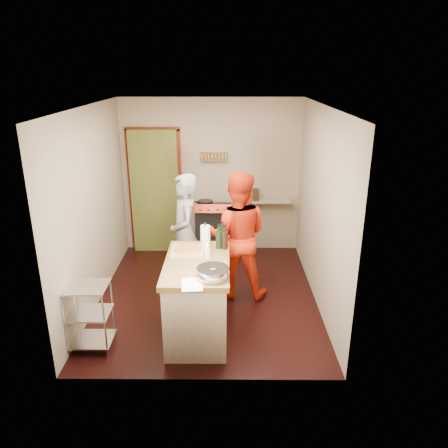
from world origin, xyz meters
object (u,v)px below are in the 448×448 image
(island, at_px, (198,296))
(person_stripe, at_px, (185,234))
(person_red, at_px, (237,236))
(wire_shelving, at_px, (89,314))
(stove, at_px, (214,231))

(island, distance_m, person_stripe, 1.21)
(person_stripe, bearing_deg, person_red, 63.92)
(wire_shelving, bearing_deg, island, 13.97)
(stove, relative_size, person_red, 0.57)
(wire_shelving, relative_size, person_red, 0.45)
(island, bearing_deg, stove, 87.06)
(wire_shelving, height_order, person_red, person_red)
(island, xyz_separation_m, person_stripe, (-0.25, 1.13, 0.35))
(stove, xyz_separation_m, person_red, (0.36, -1.35, 0.44))
(island, bearing_deg, wire_shelving, -166.03)
(person_stripe, distance_m, person_red, 0.75)
(wire_shelving, height_order, island, island)
(island, relative_size, person_stripe, 0.79)
(stove, height_order, island, island)
(wire_shelving, distance_m, person_stripe, 1.77)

